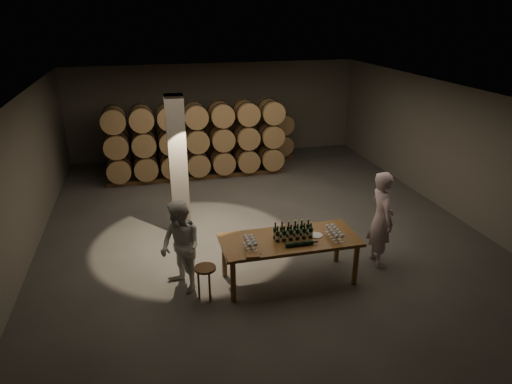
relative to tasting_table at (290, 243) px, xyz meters
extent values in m
plane|color=#4A4846|center=(0.00, 2.50, -0.80)|extent=(12.00, 12.00, 0.00)
plane|color=#605E59|center=(0.00, 2.50, 2.40)|extent=(12.00, 12.00, 0.00)
plane|color=slate|center=(0.00, 8.50, 0.80)|extent=(10.00, 0.00, 10.00)
plane|color=slate|center=(0.00, -3.50, 0.80)|extent=(10.00, 0.00, 10.00)
plane|color=slate|center=(-5.00, 2.50, 0.80)|extent=(0.00, 12.00, 12.00)
plane|color=slate|center=(5.00, 2.50, 0.80)|extent=(0.00, 12.00, 12.00)
cube|color=gray|center=(-1.80, 2.70, 0.80)|extent=(0.40, 0.40, 3.20)
cylinder|color=brown|center=(-1.18, -0.43, -0.38)|extent=(0.10, 0.10, 0.84)
cylinder|color=brown|center=(1.18, -0.43, -0.38)|extent=(0.10, 0.10, 0.84)
cylinder|color=brown|center=(-1.18, 0.43, -0.38)|extent=(0.10, 0.10, 0.84)
cylinder|color=brown|center=(1.18, 0.43, -0.38)|extent=(0.10, 0.10, 0.84)
cube|color=brown|center=(0.00, 0.00, 0.07)|extent=(2.60, 1.10, 0.06)
cube|color=#56351D|center=(-0.57, 7.40, -0.74)|extent=(6.26, 0.10, 0.12)
cube|color=#56351D|center=(-0.57, 8.00, -0.74)|extent=(6.26, 0.10, 0.12)
cylinder|color=#A77D4B|center=(-3.30, 7.70, -0.33)|extent=(0.70, 0.95, 0.70)
cylinder|color=black|center=(-3.30, 7.44, -0.33)|extent=(0.73, 0.04, 0.73)
cylinder|color=black|center=(-3.30, 7.96, -0.33)|extent=(0.73, 0.04, 0.73)
cylinder|color=#A77D4B|center=(-2.52, 7.70, -0.33)|extent=(0.70, 0.95, 0.70)
cylinder|color=black|center=(-2.52, 7.44, -0.33)|extent=(0.73, 0.04, 0.73)
cylinder|color=black|center=(-2.52, 7.96, -0.33)|extent=(0.73, 0.04, 0.73)
cylinder|color=#A77D4B|center=(-1.74, 7.70, -0.33)|extent=(0.70, 0.95, 0.70)
cylinder|color=black|center=(-1.74, 7.44, -0.33)|extent=(0.73, 0.04, 0.73)
cylinder|color=black|center=(-1.74, 7.96, -0.33)|extent=(0.73, 0.04, 0.73)
cylinder|color=#A77D4B|center=(-0.96, 7.70, -0.33)|extent=(0.70, 0.95, 0.70)
cylinder|color=black|center=(-0.96, 7.44, -0.33)|extent=(0.73, 0.04, 0.73)
cylinder|color=black|center=(-0.96, 7.96, -0.33)|extent=(0.73, 0.04, 0.73)
cylinder|color=#A77D4B|center=(-0.18, 7.70, -0.33)|extent=(0.70, 0.95, 0.70)
cylinder|color=black|center=(-0.18, 7.44, -0.33)|extent=(0.73, 0.04, 0.73)
cylinder|color=black|center=(-0.18, 7.96, -0.33)|extent=(0.73, 0.04, 0.73)
cylinder|color=#A77D4B|center=(0.60, 7.70, -0.33)|extent=(0.70, 0.95, 0.70)
cylinder|color=black|center=(0.60, 7.44, -0.33)|extent=(0.73, 0.04, 0.73)
cylinder|color=black|center=(0.60, 7.96, -0.33)|extent=(0.73, 0.04, 0.73)
cylinder|color=#A77D4B|center=(1.38, 7.70, -0.33)|extent=(0.70, 0.95, 0.70)
cylinder|color=black|center=(1.38, 7.44, -0.33)|extent=(0.73, 0.04, 0.73)
cylinder|color=black|center=(1.38, 7.96, -0.33)|extent=(0.73, 0.04, 0.73)
cylinder|color=#A77D4B|center=(2.16, 7.70, -0.33)|extent=(0.70, 0.95, 0.70)
cylinder|color=black|center=(2.16, 7.44, -0.33)|extent=(0.73, 0.04, 0.73)
cylinder|color=black|center=(2.16, 7.96, -0.33)|extent=(0.73, 0.04, 0.73)
cylinder|color=#A77D4B|center=(-3.30, 7.70, 0.41)|extent=(0.70, 0.95, 0.70)
cylinder|color=black|center=(-3.30, 7.44, 0.41)|extent=(0.73, 0.04, 0.73)
cylinder|color=black|center=(-3.30, 7.96, 0.41)|extent=(0.73, 0.04, 0.73)
cylinder|color=#A77D4B|center=(-2.52, 7.70, 0.41)|extent=(0.70, 0.95, 0.70)
cylinder|color=black|center=(-2.52, 7.44, 0.41)|extent=(0.73, 0.04, 0.73)
cylinder|color=black|center=(-2.52, 7.96, 0.41)|extent=(0.73, 0.04, 0.73)
cylinder|color=#A77D4B|center=(-1.74, 7.70, 0.41)|extent=(0.70, 0.95, 0.70)
cylinder|color=black|center=(-1.74, 7.44, 0.41)|extent=(0.73, 0.04, 0.73)
cylinder|color=black|center=(-1.74, 7.96, 0.41)|extent=(0.73, 0.04, 0.73)
cylinder|color=#A77D4B|center=(-0.96, 7.70, 0.41)|extent=(0.70, 0.95, 0.70)
cylinder|color=black|center=(-0.96, 7.44, 0.41)|extent=(0.73, 0.04, 0.73)
cylinder|color=black|center=(-0.96, 7.96, 0.41)|extent=(0.73, 0.04, 0.73)
cylinder|color=#A77D4B|center=(-0.18, 7.70, 0.41)|extent=(0.70, 0.95, 0.70)
cylinder|color=black|center=(-0.18, 7.44, 0.41)|extent=(0.73, 0.04, 0.73)
cylinder|color=black|center=(-0.18, 7.96, 0.41)|extent=(0.73, 0.04, 0.73)
cylinder|color=#A77D4B|center=(0.60, 7.70, 0.41)|extent=(0.70, 0.95, 0.70)
cylinder|color=black|center=(0.60, 7.44, 0.41)|extent=(0.73, 0.04, 0.73)
cylinder|color=black|center=(0.60, 7.96, 0.41)|extent=(0.73, 0.04, 0.73)
cylinder|color=#A77D4B|center=(1.38, 7.70, 0.41)|extent=(0.70, 0.95, 0.70)
cylinder|color=black|center=(1.38, 7.44, 0.41)|extent=(0.73, 0.04, 0.73)
cylinder|color=black|center=(1.38, 7.96, 0.41)|extent=(0.73, 0.04, 0.73)
cylinder|color=#A77D4B|center=(2.16, 7.70, 0.41)|extent=(0.70, 0.95, 0.70)
cylinder|color=black|center=(2.16, 7.44, 0.41)|extent=(0.73, 0.04, 0.73)
cylinder|color=black|center=(2.16, 7.96, 0.41)|extent=(0.73, 0.04, 0.73)
cube|color=#56351D|center=(-0.96, 6.00, -0.74)|extent=(5.48, 0.10, 0.12)
cube|color=#56351D|center=(-0.96, 6.60, -0.74)|extent=(5.48, 0.10, 0.12)
cylinder|color=#A77D4B|center=(-3.30, 6.30, -0.33)|extent=(0.70, 0.95, 0.70)
cylinder|color=black|center=(-3.30, 6.04, -0.33)|extent=(0.73, 0.04, 0.73)
cylinder|color=black|center=(-3.30, 6.56, -0.33)|extent=(0.73, 0.04, 0.73)
cylinder|color=#A77D4B|center=(-2.52, 6.30, -0.33)|extent=(0.70, 0.95, 0.70)
cylinder|color=black|center=(-2.52, 6.04, -0.33)|extent=(0.73, 0.04, 0.73)
cylinder|color=black|center=(-2.52, 6.56, -0.33)|extent=(0.73, 0.04, 0.73)
cylinder|color=#A77D4B|center=(-1.74, 6.30, -0.33)|extent=(0.70, 0.95, 0.70)
cylinder|color=black|center=(-1.74, 6.04, -0.33)|extent=(0.73, 0.04, 0.73)
cylinder|color=black|center=(-1.74, 6.56, -0.33)|extent=(0.73, 0.04, 0.73)
cylinder|color=#A77D4B|center=(-0.96, 6.30, -0.33)|extent=(0.70, 0.95, 0.70)
cylinder|color=black|center=(-0.96, 6.04, -0.33)|extent=(0.73, 0.04, 0.73)
cylinder|color=black|center=(-0.96, 6.56, -0.33)|extent=(0.73, 0.04, 0.73)
cylinder|color=#A77D4B|center=(-0.18, 6.30, -0.33)|extent=(0.70, 0.95, 0.70)
cylinder|color=black|center=(-0.18, 6.04, -0.33)|extent=(0.73, 0.04, 0.73)
cylinder|color=black|center=(-0.18, 6.56, -0.33)|extent=(0.73, 0.04, 0.73)
cylinder|color=#A77D4B|center=(0.60, 6.30, -0.33)|extent=(0.70, 0.95, 0.70)
cylinder|color=black|center=(0.60, 6.04, -0.33)|extent=(0.73, 0.04, 0.73)
cylinder|color=black|center=(0.60, 6.56, -0.33)|extent=(0.73, 0.04, 0.73)
cylinder|color=#A77D4B|center=(1.38, 6.30, -0.33)|extent=(0.70, 0.95, 0.70)
cylinder|color=black|center=(1.38, 6.04, -0.33)|extent=(0.73, 0.04, 0.73)
cylinder|color=black|center=(1.38, 6.56, -0.33)|extent=(0.73, 0.04, 0.73)
cylinder|color=#A77D4B|center=(-3.30, 6.30, 0.41)|extent=(0.70, 0.95, 0.70)
cylinder|color=black|center=(-3.30, 6.04, 0.41)|extent=(0.73, 0.04, 0.73)
cylinder|color=black|center=(-3.30, 6.56, 0.41)|extent=(0.73, 0.04, 0.73)
cylinder|color=#A77D4B|center=(-2.52, 6.30, 0.41)|extent=(0.70, 0.95, 0.70)
cylinder|color=black|center=(-2.52, 6.04, 0.41)|extent=(0.73, 0.04, 0.73)
cylinder|color=black|center=(-2.52, 6.56, 0.41)|extent=(0.73, 0.04, 0.73)
cylinder|color=#A77D4B|center=(-1.74, 6.30, 0.41)|extent=(0.70, 0.95, 0.70)
cylinder|color=black|center=(-1.74, 6.04, 0.41)|extent=(0.73, 0.04, 0.73)
cylinder|color=black|center=(-1.74, 6.56, 0.41)|extent=(0.73, 0.04, 0.73)
cylinder|color=#A77D4B|center=(-0.96, 6.30, 0.41)|extent=(0.70, 0.95, 0.70)
cylinder|color=black|center=(-0.96, 6.04, 0.41)|extent=(0.73, 0.04, 0.73)
cylinder|color=black|center=(-0.96, 6.56, 0.41)|extent=(0.73, 0.04, 0.73)
cylinder|color=#A77D4B|center=(-0.18, 6.30, 0.41)|extent=(0.70, 0.95, 0.70)
cylinder|color=black|center=(-0.18, 6.04, 0.41)|extent=(0.73, 0.04, 0.73)
cylinder|color=black|center=(-0.18, 6.56, 0.41)|extent=(0.73, 0.04, 0.73)
cylinder|color=#A77D4B|center=(0.60, 6.30, 0.41)|extent=(0.70, 0.95, 0.70)
cylinder|color=black|center=(0.60, 6.04, 0.41)|extent=(0.73, 0.04, 0.73)
cylinder|color=black|center=(0.60, 6.56, 0.41)|extent=(0.73, 0.04, 0.73)
cylinder|color=#A77D4B|center=(1.38, 6.30, 0.41)|extent=(0.70, 0.95, 0.70)
cylinder|color=black|center=(1.38, 6.04, 0.41)|extent=(0.73, 0.04, 0.73)
cylinder|color=black|center=(1.38, 6.56, 0.41)|extent=(0.73, 0.04, 0.73)
cylinder|color=#A77D4B|center=(-3.30, 6.30, 1.15)|extent=(0.70, 0.95, 0.70)
cylinder|color=black|center=(-3.30, 6.04, 1.15)|extent=(0.73, 0.04, 0.73)
cylinder|color=black|center=(-3.30, 6.56, 1.15)|extent=(0.73, 0.04, 0.73)
cylinder|color=#A77D4B|center=(-2.52, 6.30, 1.15)|extent=(0.70, 0.95, 0.70)
cylinder|color=black|center=(-2.52, 6.04, 1.15)|extent=(0.73, 0.04, 0.73)
cylinder|color=black|center=(-2.52, 6.56, 1.15)|extent=(0.73, 0.04, 0.73)
cylinder|color=#A77D4B|center=(-1.74, 6.30, 1.15)|extent=(0.70, 0.95, 0.70)
cylinder|color=black|center=(-1.74, 6.04, 1.15)|extent=(0.73, 0.04, 0.73)
cylinder|color=black|center=(-1.74, 6.56, 1.15)|extent=(0.73, 0.04, 0.73)
cylinder|color=#A77D4B|center=(-0.96, 6.30, 1.15)|extent=(0.70, 0.95, 0.70)
cylinder|color=black|center=(-0.96, 6.04, 1.15)|extent=(0.73, 0.04, 0.73)
cylinder|color=black|center=(-0.96, 6.56, 1.15)|extent=(0.73, 0.04, 0.73)
cylinder|color=#A77D4B|center=(-0.18, 6.30, 1.15)|extent=(0.70, 0.95, 0.70)
cylinder|color=black|center=(-0.18, 6.04, 1.15)|extent=(0.73, 0.04, 0.73)
cylinder|color=black|center=(-0.18, 6.56, 1.15)|extent=(0.73, 0.04, 0.73)
cylinder|color=#A77D4B|center=(0.60, 6.30, 1.15)|extent=(0.70, 0.95, 0.70)
cylinder|color=black|center=(0.60, 6.04, 1.15)|extent=(0.73, 0.04, 0.73)
cylinder|color=black|center=(0.60, 6.56, 1.15)|extent=(0.73, 0.04, 0.73)
cylinder|color=#A77D4B|center=(1.38, 6.30, 1.15)|extent=(0.70, 0.95, 0.70)
cylinder|color=black|center=(1.38, 6.04, 1.15)|extent=(0.73, 0.04, 0.73)
cylinder|color=black|center=(1.38, 6.56, 1.15)|extent=(0.73, 0.04, 0.73)
cylinder|color=black|center=(-0.26, -0.07, 0.21)|extent=(0.08, 0.08, 0.22)
cylinder|color=silver|center=(-0.26, -0.07, 0.20)|extent=(0.08, 0.08, 0.07)
cylinder|color=black|center=(-0.26, -0.07, 0.37)|extent=(0.03, 0.03, 0.09)
cylinder|color=gold|center=(-0.26, -0.07, 0.42)|extent=(0.03, 0.03, 0.02)
cylinder|color=black|center=(-0.26, 0.08, 0.21)|extent=(0.08, 0.08, 0.22)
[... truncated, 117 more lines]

